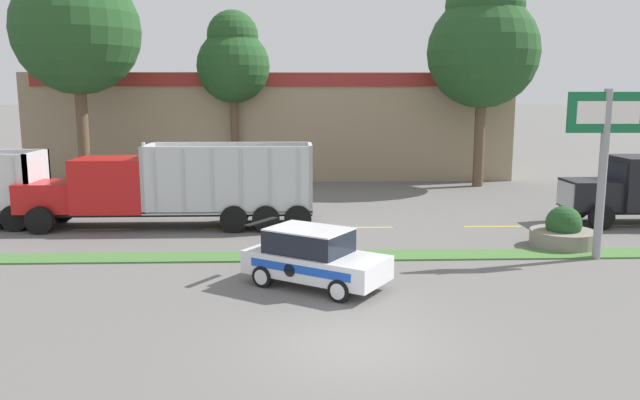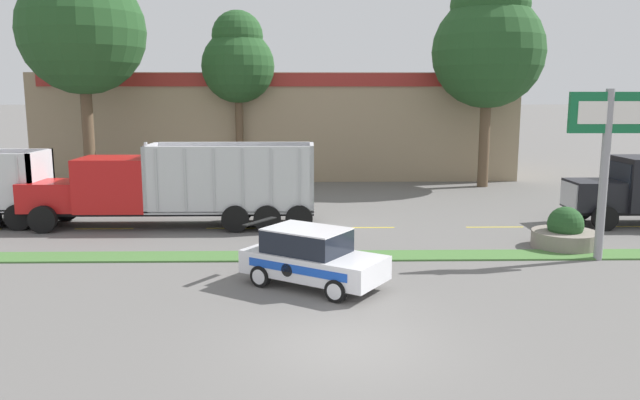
% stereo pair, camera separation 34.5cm
% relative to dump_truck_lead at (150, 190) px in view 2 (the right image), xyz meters
% --- Properties ---
extents(ground_plane, '(600.00, 600.00, 0.00)m').
position_rel_dump_truck_lead_xyz_m(ground_plane, '(7.44, -12.65, -1.56)').
color(ground_plane, slate).
extents(grass_verge, '(120.00, 1.29, 0.06)m').
position_rel_dump_truck_lead_xyz_m(grass_verge, '(7.44, -5.08, -1.53)').
color(grass_verge, '#477538').
rests_on(grass_verge, ground_plane).
extents(centre_line_3, '(2.40, 0.14, 0.01)m').
position_rel_dump_truck_lead_xyz_m(centre_line_3, '(-1.84, -0.44, -1.55)').
color(centre_line_3, yellow).
rests_on(centre_line_3, ground_plane).
extents(centre_line_4, '(2.40, 0.14, 0.01)m').
position_rel_dump_truck_lead_xyz_m(centre_line_4, '(3.56, -0.44, -1.55)').
color(centre_line_4, yellow).
rests_on(centre_line_4, ground_plane).
extents(centre_line_5, '(2.40, 0.14, 0.01)m').
position_rel_dump_truck_lead_xyz_m(centre_line_5, '(8.96, -0.44, -1.55)').
color(centre_line_5, yellow).
rests_on(centre_line_5, ground_plane).
extents(centre_line_6, '(2.40, 0.14, 0.01)m').
position_rel_dump_truck_lead_xyz_m(centre_line_6, '(14.36, -0.44, -1.55)').
color(centre_line_6, yellow).
rests_on(centre_line_6, ground_plane).
extents(centre_line_7, '(2.40, 0.14, 0.01)m').
position_rel_dump_truck_lead_xyz_m(centre_line_7, '(19.76, -0.44, -1.55)').
color(centre_line_7, yellow).
rests_on(centre_line_7, ground_plane).
extents(dump_truck_lead, '(12.04, 2.69, 3.59)m').
position_rel_dump_truck_lead_xyz_m(dump_truck_lead, '(0.00, 0.00, 0.00)').
color(dump_truck_lead, black).
rests_on(dump_truck_lead, ground_plane).
extents(rally_car, '(4.40, 3.76, 1.71)m').
position_rel_dump_truck_lead_xyz_m(rally_car, '(6.67, -8.30, -0.70)').
color(rally_car, white).
rests_on(rally_car, ground_plane).
extents(store_sign_post, '(2.60, 0.28, 5.65)m').
position_rel_dump_truck_lead_xyz_m(store_sign_post, '(16.29, -5.63, 2.44)').
color(store_sign_post, gray).
rests_on(store_sign_post, ground_plane).
extents(stone_planter, '(2.31, 2.31, 1.50)m').
position_rel_dump_truck_lead_xyz_m(stone_planter, '(15.83, -3.97, -1.03)').
color(stone_planter, gray).
rests_on(stone_planter, ground_plane).
extents(store_building_backdrop, '(30.51, 12.10, 6.77)m').
position_rel_dump_truck_lead_xyz_m(store_building_backdrop, '(4.57, 19.13, 1.83)').
color(store_building_backdrop, '#9E896B').
rests_on(store_building_backdrop, ground_plane).
extents(tree_behind_left, '(6.81, 6.81, 13.93)m').
position_rel_dump_truck_lead_xyz_m(tree_behind_left, '(-5.64, 9.33, 7.93)').
color(tree_behind_left, brown).
rests_on(tree_behind_left, ground_plane).
extents(tree_behind_centre, '(6.49, 6.49, 12.75)m').
position_rel_dump_truck_lead_xyz_m(tree_behind_centre, '(17.03, 11.05, 6.95)').
color(tree_behind_centre, brown).
rests_on(tree_behind_centre, ground_plane).
extents(tree_behind_right, '(4.38, 4.38, 10.39)m').
position_rel_dump_truck_lead_xyz_m(tree_behind_right, '(2.39, 12.63, 5.95)').
color(tree_behind_right, brown).
rests_on(tree_behind_right, ground_plane).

